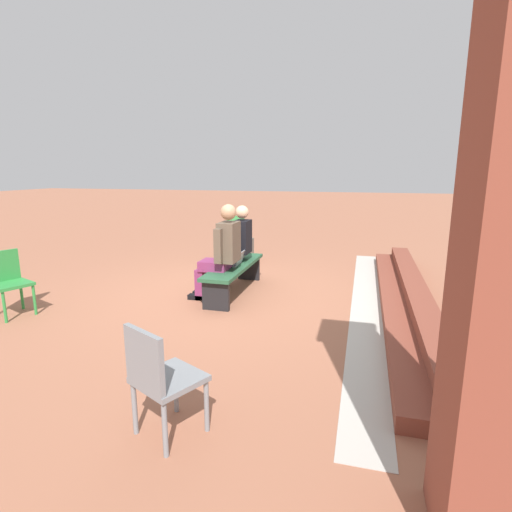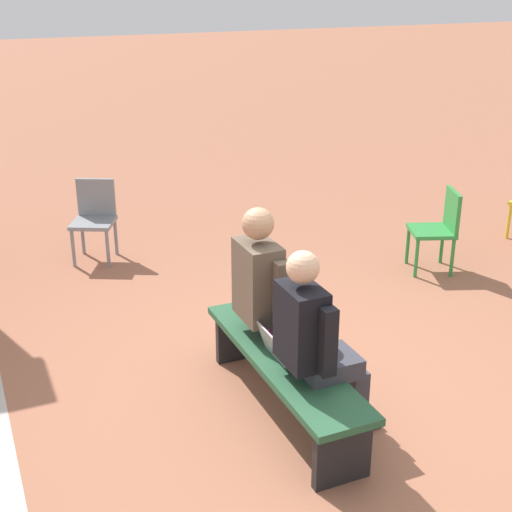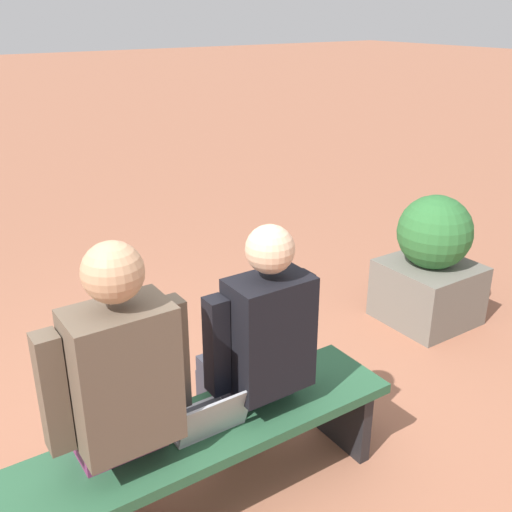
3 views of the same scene
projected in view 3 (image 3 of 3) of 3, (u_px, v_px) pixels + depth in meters
name	position (u px, v px, depth m)	size (l,w,h in m)	color
ground_plane	(180.00, 499.00, 2.79)	(60.00, 60.00, 0.00)	#9E6047
bench	(205.00, 445.00, 2.61)	(1.80, 0.44, 0.45)	#285638
person_student	(256.00, 347.00, 2.69)	(0.53, 0.67, 1.32)	#383842
person_adult	(115.00, 390.00, 2.34)	(0.57, 0.72, 1.39)	#7F2D5B
laptop	(206.00, 419.00, 2.55)	(0.32, 0.29, 0.21)	#9EA0A5
planter	(431.00, 264.00, 4.24)	(0.60, 0.60, 0.94)	#6B665B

